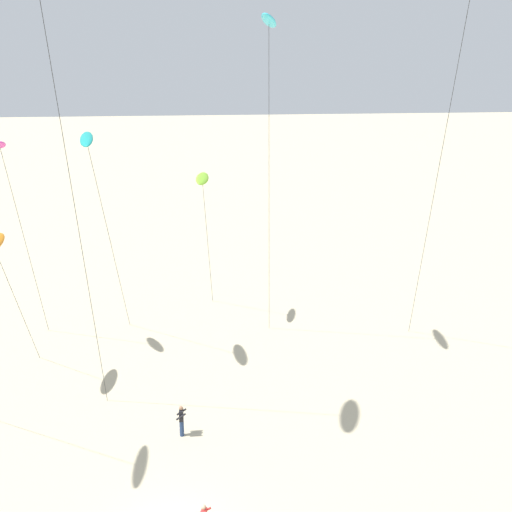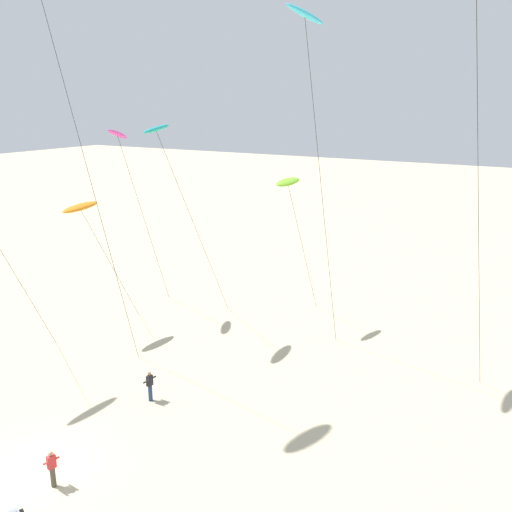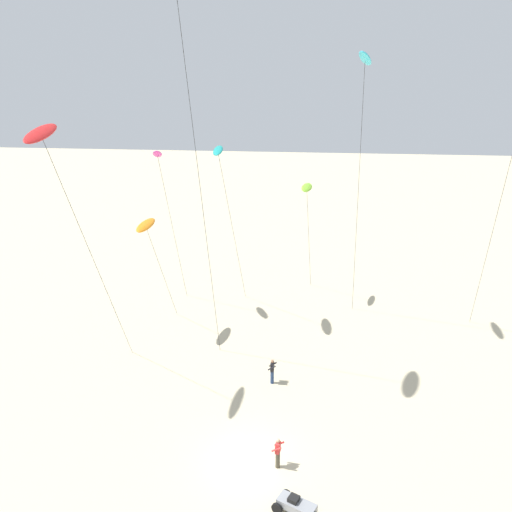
{
  "view_description": "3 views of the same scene",
  "coord_description": "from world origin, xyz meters",
  "views": [
    {
      "loc": [
        1.7,
        -22.03,
        19.47
      ],
      "look_at": [
        4.17,
        9.18,
        8.66
      ],
      "focal_mm": 47.58,
      "sensor_mm": 36.0,
      "label": 1
    },
    {
      "loc": [
        18.5,
        -12.85,
        15.42
      ],
      "look_at": [
        3.7,
        12.41,
        7.18
      ],
      "focal_mm": 39.16,
      "sensor_mm": 36.0,
      "label": 2
    },
    {
      "loc": [
        3.07,
        -19.84,
        17.63
      ],
      "look_at": [
        -1.17,
        10.29,
        7.39
      ],
      "focal_mm": 34.63,
      "sensor_mm": 36.0,
      "label": 3
    }
  ],
  "objects": [
    {
      "name": "beach_buggy",
      "position": [
        2.43,
        -2.82,
        0.43
      ],
      "size": [
        2.11,
        1.52,
        0.82
      ],
      "color": "gray",
      "rests_on": "ground"
    },
    {
      "name": "kite_teal",
      "position": [
        -4.36,
        14.15,
        13.58
      ],
      "size": [
        1.43,
        7.93,
        14.06
      ],
      "color": "teal",
      "rests_on": "ground"
    },
    {
      "name": "kite_red",
      "position": [
        -10.76,
        3.19,
        15.53
      ],
      "size": [
        1.36,
        8.16,
        16.24
      ],
      "color": "red",
      "rests_on": "ground"
    },
    {
      "name": "kite_orange",
      "position": [
        -9.14,
        11.94,
        8.71
      ],
      "size": [
        1.02,
        5.68,
        9.09
      ],
      "color": "orange",
      "rests_on": "ground"
    },
    {
      "name": "kite_lime",
      "position": [
        1.63,
        20.15,
        10.06
      ],
      "size": [
        1.21,
        5.39,
        10.51
      ],
      "color": "#8CD833",
      "rests_on": "ground"
    },
    {
      "name": "kite_cyan",
      "position": [
        5.27,
        14.66,
        19.41
      ],
      "size": [
        1.39,
        6.24,
        20.13
      ],
      "color": "#33BFE0",
      "rests_on": "ground"
    },
    {
      "name": "kite_flyer_middle",
      "position": [
        0.31,
        7.12,
        0.89
      ],
      "size": [
        0.52,
        0.55,
        1.67
      ],
      "color": "navy",
      "rests_on": "ground"
    },
    {
      "name": "ground_plane",
      "position": [
        0.0,
        0.0,
        0.0
      ],
      "size": [
        260.0,
        260.0,
        0.0
      ],
      "primitive_type": "plane",
      "color": "beige"
    },
    {
      "name": "kite_flyer_nearest",
      "position": [
        1.38,
        -0.16,
        0.89
      ],
      "size": [
        0.61,
        0.63,
        1.67
      ],
      "color": "#4C4738",
      "rests_on": "ground"
    },
    {
      "name": "kite_magenta",
      "position": [
        -9.38,
        16.0,
        13.0
      ],
      "size": [
        1.26,
        5.35,
        13.6
      ],
      "color": "#D8339E",
      "rests_on": "ground"
    }
  ]
}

